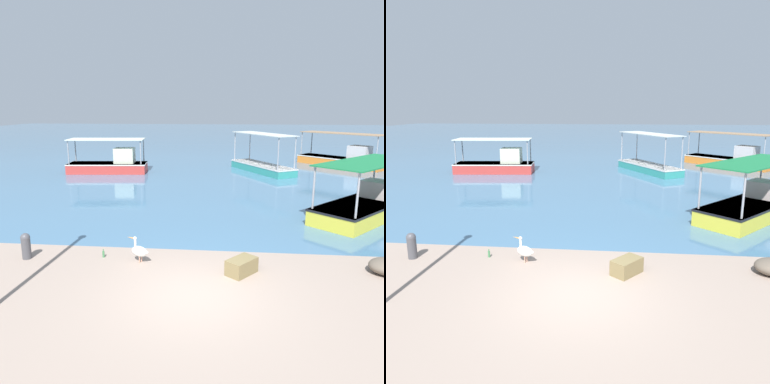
% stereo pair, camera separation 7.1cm
% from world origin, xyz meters
% --- Properties ---
extents(ground, '(120.00, 120.00, 0.00)m').
position_xyz_m(ground, '(0.00, 0.00, 0.00)').
color(ground, '#A28C7D').
extents(harbor_water, '(110.00, 90.00, 0.00)m').
position_xyz_m(harbor_water, '(0.00, 48.00, 0.00)').
color(harbor_water, teal).
rests_on(harbor_water, ground).
extents(fishing_boat_far_left, '(5.48, 5.58, 2.42)m').
position_xyz_m(fishing_boat_far_left, '(6.70, 7.53, 0.57)').
color(fishing_boat_far_left, gold).
rests_on(fishing_boat_far_left, harbor_water).
extents(fishing_boat_near_right, '(5.70, 2.48, 2.40)m').
position_xyz_m(fishing_boat_near_right, '(-7.60, 17.28, 0.64)').
color(fishing_boat_near_right, '#C03932').
rests_on(fishing_boat_near_right, harbor_water).
extents(fishing_boat_far_right, '(4.44, 5.96, 2.75)m').
position_xyz_m(fishing_boat_far_right, '(3.23, 18.67, 0.50)').
color(fishing_boat_far_right, teal).
rests_on(fishing_boat_far_right, harbor_water).
extents(fishing_boat_center, '(6.15, 5.94, 2.60)m').
position_xyz_m(fishing_boat_center, '(9.84, 21.89, 0.63)').
color(fishing_boat_center, orange).
rests_on(fishing_boat_center, harbor_water).
extents(pelican, '(0.76, 0.50, 0.80)m').
position_xyz_m(pelican, '(-1.84, 1.84, 0.38)').
color(pelican, '#E0997A').
rests_on(pelican, ground).
extents(mooring_bollard, '(0.29, 0.29, 0.83)m').
position_xyz_m(mooring_bollard, '(-5.40, 1.79, 0.44)').
color(mooring_bollard, '#47474C').
rests_on(mooring_bollard, ground).
extents(cargo_crate, '(0.97, 1.02, 0.45)m').
position_xyz_m(cargo_crate, '(1.23, 1.35, 0.22)').
color(cargo_crate, olive).
rests_on(cargo_crate, ground).
extents(glass_bottle, '(0.07, 0.07, 0.27)m').
position_xyz_m(glass_bottle, '(-3.06, 2.12, 0.11)').
color(glass_bottle, '#3F7F4C').
rests_on(glass_bottle, ground).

